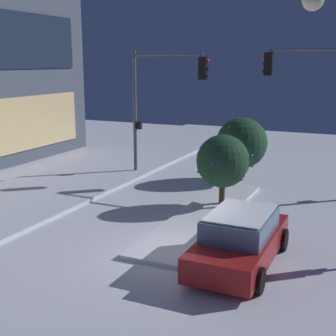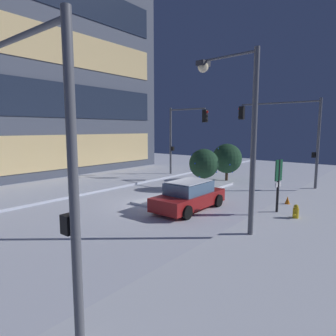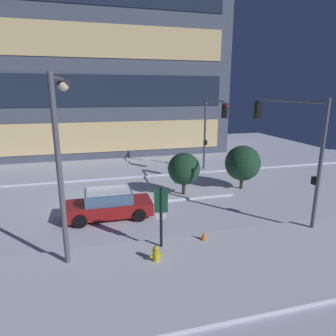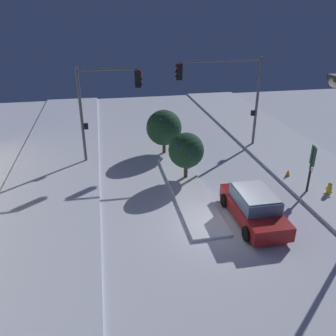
{
  "view_description": "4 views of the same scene",
  "coord_description": "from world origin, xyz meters",
  "px_view_note": "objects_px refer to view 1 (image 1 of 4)",
  "views": [
    {
      "loc": [
        -11.53,
        -5.13,
        5.43
      ],
      "look_at": [
        0.77,
        0.52,
        2.36
      ],
      "focal_mm": 50.02,
      "sensor_mm": 36.0,
      "label": 1
    },
    {
      "loc": [
        -12.06,
        -10.35,
        4.14
      ],
      "look_at": [
        2.7,
        1.47,
        1.62
      ],
      "focal_mm": 31.56,
      "sensor_mm": 36.0,
      "label": 2
    },
    {
      "loc": [
        -0.45,
        -16.52,
        6.37
      ],
      "look_at": [
        4.24,
        1.3,
        1.61
      ],
      "focal_mm": 31.31,
      "sensor_mm": 36.0,
      "label": 3
    },
    {
      "loc": [
        -12.72,
        4.58,
        9.02
      ],
      "look_at": [
        1.2,
        1.92,
        2.55
      ],
      "focal_mm": 37.48,
      "sensor_mm": 36.0,
      "label": 4
    }
  ],
  "objects_px": {
    "traffic_light_corner_far_right": "(162,92)",
    "car_near": "(240,239)",
    "decorated_tree_left_of_median": "(242,143)",
    "traffic_light_corner_near_left": "(125,250)",
    "decorated_tree_median": "(223,161)"
  },
  "relations": [
    {
      "from": "traffic_light_corner_near_left",
      "to": "traffic_light_corner_far_right",
      "type": "relative_size",
      "value": 1.03
    },
    {
      "from": "traffic_light_corner_near_left",
      "to": "decorated_tree_left_of_median",
      "type": "bearing_deg",
      "value": -76.57
    },
    {
      "from": "traffic_light_corner_far_right",
      "to": "decorated_tree_median",
      "type": "height_order",
      "value": "traffic_light_corner_far_right"
    },
    {
      "from": "decorated_tree_median",
      "to": "car_near",
      "type": "bearing_deg",
      "value": -156.37
    },
    {
      "from": "traffic_light_corner_far_right",
      "to": "car_near",
      "type": "bearing_deg",
      "value": -52.91
    },
    {
      "from": "car_near",
      "to": "traffic_light_corner_near_left",
      "type": "distance_m",
      "value": 10.15
    },
    {
      "from": "traffic_light_corner_far_right",
      "to": "decorated_tree_median",
      "type": "relative_size",
      "value": 2.13
    },
    {
      "from": "traffic_light_corner_near_left",
      "to": "decorated_tree_median",
      "type": "distance_m",
      "value": 14.83
    },
    {
      "from": "traffic_light_corner_far_right",
      "to": "decorated_tree_left_of_median",
      "type": "bearing_deg",
      "value": 10.22
    },
    {
      "from": "traffic_light_corner_near_left",
      "to": "traffic_light_corner_far_right",
      "type": "distance_m",
      "value": 19.48
    },
    {
      "from": "car_near",
      "to": "traffic_light_corner_far_right",
      "type": "distance_m",
      "value": 11.01
    },
    {
      "from": "car_near",
      "to": "decorated_tree_left_of_median",
      "type": "height_order",
      "value": "decorated_tree_left_of_median"
    },
    {
      "from": "car_near",
      "to": "traffic_light_corner_far_right",
      "type": "bearing_deg",
      "value": 37.17
    },
    {
      "from": "traffic_light_corner_near_left",
      "to": "decorated_tree_median",
      "type": "relative_size",
      "value": 2.19
    },
    {
      "from": "traffic_light_corner_near_left",
      "to": "car_near",
      "type": "bearing_deg",
      "value": -78.98
    }
  ]
}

